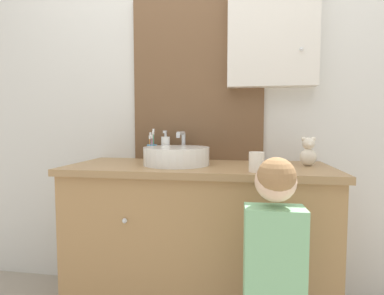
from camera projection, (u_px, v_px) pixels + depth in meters
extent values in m
cube|color=silver|center=(205.00, 99.00, 1.93)|extent=(3.20, 0.06, 2.50)
cube|color=brown|center=(197.00, 84.00, 1.89)|extent=(0.82, 0.02, 1.08)
cube|color=#B2C1CC|center=(197.00, 84.00, 1.88)|extent=(0.76, 0.01, 1.02)
cube|color=silver|center=(273.00, 18.00, 1.75)|extent=(0.52, 0.10, 0.80)
sphere|color=silver|center=(301.00, 49.00, 1.68)|extent=(0.02, 0.02, 0.02)
cube|color=#A37A4C|center=(198.00, 244.00, 1.68)|extent=(1.38, 0.53, 0.83)
cube|color=#99754C|center=(198.00, 168.00, 1.65)|extent=(1.42, 0.57, 0.03)
sphere|color=silver|center=(125.00, 221.00, 1.44)|extent=(0.02, 0.02, 0.02)
sphere|color=silver|center=(260.00, 228.00, 1.34)|extent=(0.02, 0.02, 0.02)
cylinder|color=white|center=(177.00, 156.00, 1.65)|extent=(0.36, 0.36, 0.10)
cylinder|color=silver|center=(177.00, 148.00, 1.65)|extent=(0.30, 0.30, 0.01)
cylinder|color=silver|center=(184.00, 147.00, 1.85)|extent=(0.02, 0.02, 0.17)
cylinder|color=silver|center=(181.00, 133.00, 1.77)|extent=(0.02, 0.16, 0.02)
cylinder|color=silver|center=(178.00, 136.00, 1.69)|extent=(0.02, 0.02, 0.02)
sphere|color=white|center=(199.00, 154.00, 1.84)|extent=(0.06, 0.06, 0.06)
cylinder|color=#4C93C6|center=(152.00, 152.00, 1.86)|extent=(0.06, 0.06, 0.10)
cylinder|color=#47B26B|center=(153.00, 145.00, 1.86)|extent=(0.01, 0.01, 0.17)
cube|color=white|center=(153.00, 133.00, 1.85)|extent=(0.01, 0.02, 0.02)
cylinder|color=#8E56B7|center=(154.00, 144.00, 1.87)|extent=(0.01, 0.01, 0.18)
cube|color=white|center=(154.00, 130.00, 1.86)|extent=(0.01, 0.02, 0.02)
cylinder|color=#3884DB|center=(151.00, 146.00, 1.86)|extent=(0.01, 0.01, 0.16)
cube|color=white|center=(151.00, 134.00, 1.86)|extent=(0.01, 0.02, 0.02)
cylinder|color=orange|center=(150.00, 147.00, 1.85)|extent=(0.01, 0.01, 0.14)
cube|color=white|center=(150.00, 137.00, 1.85)|extent=(0.01, 0.02, 0.02)
cylinder|color=pink|center=(152.00, 147.00, 1.84)|extent=(0.01, 0.01, 0.15)
cube|color=white|center=(152.00, 137.00, 1.84)|extent=(0.01, 0.02, 0.02)
cylinder|color=white|center=(166.00, 149.00, 1.86)|extent=(0.05, 0.05, 0.15)
cylinder|color=silver|center=(165.00, 135.00, 1.85)|extent=(0.02, 0.02, 0.02)
cube|color=silver|center=(165.00, 132.00, 1.84)|extent=(0.02, 0.03, 0.02)
cube|color=#7FBC89|center=(274.00, 260.00, 1.11)|extent=(0.22, 0.13, 0.40)
sphere|color=beige|center=(276.00, 181.00, 1.08)|extent=(0.15, 0.15, 0.15)
sphere|color=#997047|center=(276.00, 176.00, 1.07)|extent=(0.14, 0.14, 0.14)
cylinder|color=#7FBC89|center=(286.00, 211.00, 1.30)|extent=(0.06, 0.30, 0.05)
cylinder|color=#D6423D|center=(280.00, 194.00, 1.44)|extent=(0.01, 0.05, 0.12)
ellipsoid|color=beige|center=(308.00, 157.00, 1.60)|extent=(0.09, 0.07, 0.09)
sphere|color=beige|center=(308.00, 144.00, 1.60)|extent=(0.06, 0.06, 0.06)
sphere|color=beige|center=(304.00, 139.00, 1.60)|extent=(0.02, 0.02, 0.02)
sphere|color=beige|center=(313.00, 139.00, 1.59)|extent=(0.02, 0.02, 0.02)
sphere|color=silver|center=(310.00, 145.00, 1.57)|extent=(0.02, 0.02, 0.02)
cylinder|color=silver|center=(256.00, 162.00, 1.40)|extent=(0.07, 0.07, 0.09)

